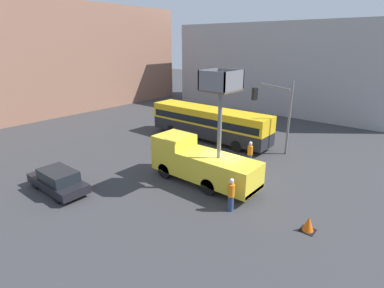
% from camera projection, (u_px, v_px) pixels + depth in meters
% --- Properties ---
extents(ground_plane, '(120.00, 120.00, 0.00)m').
position_uv_depth(ground_plane, '(224.00, 182.00, 19.63)').
color(ground_plane, '#38383A').
extents(building_backdrop_far, '(44.00, 10.00, 13.35)m').
position_uv_depth(building_backdrop_far, '(14.00, 60.00, 35.58)').
color(building_backdrop_far, '#936651').
rests_on(building_backdrop_far, ground_plane).
extents(building_backdrop_side, '(10.00, 28.00, 10.96)m').
position_uv_depth(building_backdrop_side, '(285.00, 67.00, 40.02)').
color(building_backdrop_side, '#9E9EA3').
rests_on(building_backdrop_side, ground_plane).
extents(utility_truck, '(2.26, 7.31, 7.27)m').
position_uv_depth(utility_truck, '(201.00, 160.00, 19.11)').
color(utility_truck, yellow).
rests_on(utility_truck, ground_plane).
extents(city_bus, '(2.47, 11.91, 2.96)m').
position_uv_depth(city_bus, '(209.00, 122.00, 27.51)').
color(city_bus, '#232328').
rests_on(city_bus, ground_plane).
extents(traffic_light_pole, '(3.30, 3.06, 5.89)m').
position_uv_depth(traffic_light_pole, '(277.00, 107.00, 22.79)').
color(traffic_light_pole, slate).
rests_on(traffic_light_pole, ground_plane).
extents(road_worker_near_truck, '(0.38, 0.38, 1.92)m').
position_uv_depth(road_worker_near_truck, '(231.00, 195.00, 16.03)').
color(road_worker_near_truck, navy).
rests_on(road_worker_near_truck, ground_plane).
extents(road_worker_directing, '(0.38, 0.38, 1.87)m').
position_uv_depth(road_worker_directing, '(250.00, 154.00, 21.95)').
color(road_worker_directing, navy).
rests_on(road_worker_directing, ground_plane).
extents(traffic_cone_near_truck, '(0.69, 0.69, 0.79)m').
position_uv_depth(traffic_cone_near_truck, '(308.00, 224.00, 14.48)').
color(traffic_cone_near_truck, black).
rests_on(traffic_cone_near_truck, ground_plane).
extents(parked_car_curbside, '(1.75, 4.48, 1.44)m').
position_uv_depth(parked_car_curbside, '(58.00, 180.00, 18.22)').
color(parked_car_curbside, black).
rests_on(parked_car_curbside, ground_plane).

